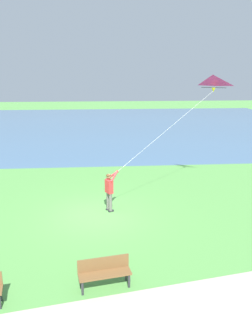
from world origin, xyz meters
The scene contains 6 objects.
ground_plane centered at (0.00, 0.00, 0.00)m, with size 120.00×120.00×0.00m, color #569947.
lake_water centered at (-25.72, 4.00, 0.00)m, with size 36.00×44.00×0.01m, color #476B8E.
walkway_path centered at (6.40, 2.00, 0.01)m, with size 2.40×32.00×0.02m, color #B7AD99.
person_kite_flyer centered at (-0.44, 0.56, 1.05)m, with size 0.51×0.63×1.83m.
flying_kite centered at (-2.80, 5.65, 5.42)m, with size 2.81×5.47×4.06m.
park_bench_far_walkway centered at (5.02, 0.22, 0.51)m, with size 0.70×1.55×0.88m.
Camera 1 is at (13.33, 0.18, 5.95)m, focal length 35.43 mm.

